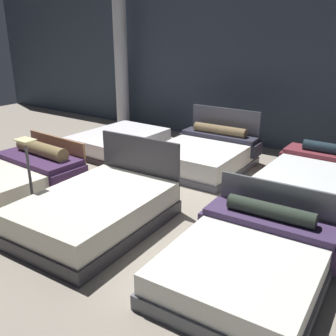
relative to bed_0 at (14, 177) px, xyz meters
name	(u,v)px	position (x,y,z in m)	size (l,w,h in m)	color
ground_plane	(150,199)	(2.12, 1.03, -0.24)	(18.00, 18.00, 0.02)	gray
showroom_back_wall	(253,68)	(2.12, 4.83, 1.52)	(18.00, 0.06, 3.50)	#333D4C
bed_0	(14,177)	(0.00, 0.00, 0.00)	(1.78, 2.18, 0.73)	#996949
bed_1	(96,211)	(2.08, -0.14, 0.02)	(1.60, 2.20, 1.06)	#323035
bed_2	(249,261)	(4.27, -0.04, 0.00)	(1.71, 2.03, 0.84)	#575A60
bed_3	(119,142)	(-0.04, 2.70, -0.03)	(1.52, 2.07, 0.40)	black
bed_4	(205,155)	(2.09, 2.81, 0.03)	(1.73, 1.96, 1.04)	#4D4E59
bed_5	(318,179)	(4.23, 2.85, 0.01)	(1.65, 2.06, 0.68)	olive
price_sign	(31,186)	(1.06, -0.40, 0.22)	(0.28, 0.24, 1.16)	#3F3F44
support_pillar	(121,62)	(-1.40, 4.40, 1.52)	(0.35, 0.35, 3.50)	silver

